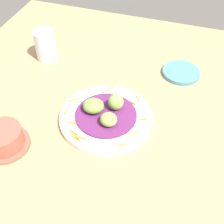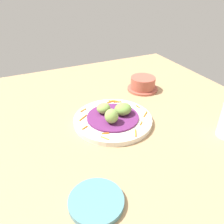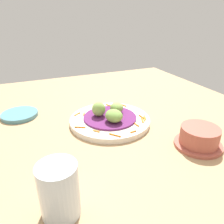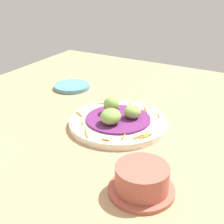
% 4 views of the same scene
% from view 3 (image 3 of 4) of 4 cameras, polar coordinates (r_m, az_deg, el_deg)
% --- Properties ---
extents(table_surface, '(1.10, 1.10, 0.02)m').
position_cam_3_polar(table_surface, '(0.70, -2.32, -3.13)').
color(table_surface, tan).
rests_on(table_surface, ground).
extents(main_plate, '(0.25, 0.25, 0.02)m').
position_cam_3_polar(main_plate, '(0.68, -0.55, -2.21)').
color(main_plate, silver).
rests_on(main_plate, table_surface).
extents(cabbage_bed, '(0.16, 0.16, 0.01)m').
position_cam_3_polar(cabbage_bed, '(0.67, -0.55, -1.38)').
color(cabbage_bed, '#60235B').
rests_on(cabbage_bed, main_plate).
extents(carrot_garnish, '(0.22, 0.23, 0.00)m').
position_cam_3_polar(carrot_garnish, '(0.67, 1.04, -1.65)').
color(carrot_garnish, orange).
rests_on(carrot_garnish, main_plate).
extents(guac_scoop_left, '(0.06, 0.06, 0.05)m').
position_cam_3_polar(guac_scoop_left, '(0.67, -3.52, 0.79)').
color(guac_scoop_left, '#84A851').
rests_on(guac_scoop_left, cabbage_bed).
extents(guac_scoop_center, '(0.06, 0.06, 0.04)m').
position_cam_3_polar(guac_scoop_center, '(0.63, 0.52, -1.00)').
color(guac_scoop_center, '#759E47').
rests_on(guac_scoop_center, cabbage_bed).
extents(guac_scoop_right, '(0.05, 0.05, 0.03)m').
position_cam_3_polar(guac_scoop_right, '(0.69, 1.30, 1.07)').
color(guac_scoop_right, '#84A851').
rests_on(guac_scoop_right, cabbage_bed).
extents(side_plate_small, '(0.12, 0.12, 0.01)m').
position_cam_3_polar(side_plate_small, '(0.78, -23.07, -0.62)').
color(side_plate_small, teal).
rests_on(side_plate_small, table_surface).
extents(terracotta_bowl, '(0.12, 0.12, 0.05)m').
position_cam_3_polar(terracotta_bowl, '(0.60, 21.89, -6.22)').
color(terracotta_bowl, '#A85142').
rests_on(terracotta_bowl, table_surface).
extents(water_glass, '(0.07, 0.07, 0.10)m').
position_cam_3_polar(water_glass, '(0.39, -13.70, -19.37)').
color(water_glass, silver).
rests_on(water_glass, table_surface).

